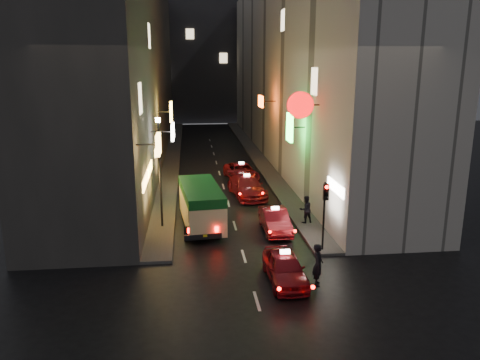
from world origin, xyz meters
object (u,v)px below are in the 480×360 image
object	(u,v)px
traffic_light	(325,202)
minibus	(201,201)
lamp_post	(160,165)
pedestrian_crossing	(318,262)
taxi_near	(285,265)

from	to	relation	value
traffic_light	minibus	bearing A→B (deg)	143.11
minibus	lamp_post	size ratio (longest dim) A/B	0.96
pedestrian_crossing	lamp_post	world-z (taller)	lamp_post
pedestrian_crossing	minibus	bearing A→B (deg)	44.39
taxi_near	lamp_post	bearing A→B (deg)	127.35
minibus	traffic_light	xyz separation A→B (m)	(5.95, -4.46, 1.12)
traffic_light	pedestrian_crossing	bearing A→B (deg)	-110.02
pedestrian_crossing	lamp_post	distance (m)	10.85
taxi_near	minibus	bearing A→B (deg)	114.84
pedestrian_crossing	traffic_light	size ratio (longest dim) A/B	0.60
pedestrian_crossing	lamp_post	xyz separation A→B (m)	(-6.99, 7.85, 2.67)
pedestrian_crossing	traffic_light	xyz separation A→B (m)	(1.21, 3.33, 1.64)
lamp_post	pedestrian_crossing	bearing A→B (deg)	-48.34
pedestrian_crossing	lamp_post	bearing A→B (deg)	54.76
minibus	traffic_light	distance (m)	7.52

